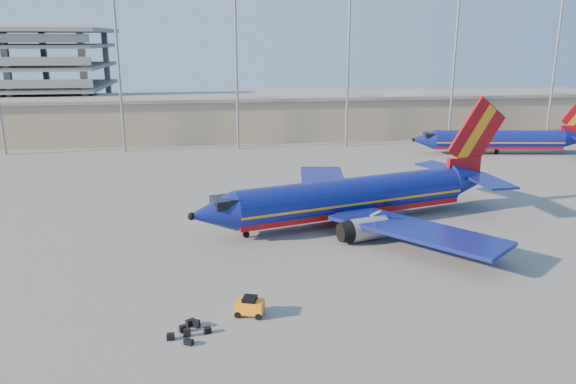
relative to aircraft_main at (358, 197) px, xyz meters
name	(u,v)px	position (x,y,z in m)	size (l,w,h in m)	color
ground	(309,231)	(-5.86, -2.48, -2.78)	(220.00, 220.00, 0.00)	slate
terminal_building	(309,115)	(4.14, 55.52, 1.53)	(122.00, 16.00, 8.50)	tan
light_mast_row	(293,49)	(-0.86, 43.52, 14.77)	(101.60, 1.60, 28.65)	gray
aircraft_main	(358,197)	(0.00, 0.00, 0.00)	(37.56, 35.62, 13.02)	navy
aircraft_second	(503,140)	(34.21, 32.80, -0.30)	(31.79, 12.30, 10.80)	navy
baggage_tug	(250,306)	(-13.25, -20.08, -2.02)	(2.32, 1.81, 1.46)	orange
luggage_pile	(189,330)	(-17.54, -22.09, -2.55)	(2.98, 3.12, 0.53)	black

